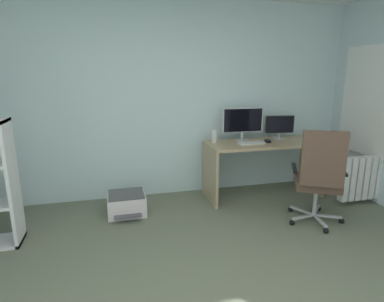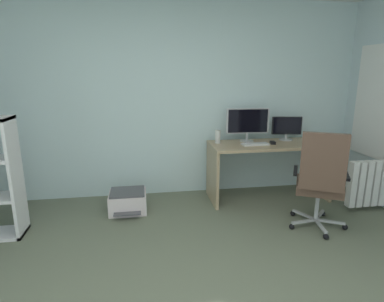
{
  "view_description": "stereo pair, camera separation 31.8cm",
  "coord_description": "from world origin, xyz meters",
  "px_view_note": "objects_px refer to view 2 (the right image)",
  "views": [
    {
      "loc": [
        -0.6,
        -1.63,
        1.64
      ],
      "look_at": [
        0.27,
        1.8,
        0.77
      ],
      "focal_mm": 29.5,
      "sensor_mm": 36.0,
      "label": 1
    },
    {
      "loc": [
        -0.29,
        -1.69,
        1.64
      ],
      "look_at": [
        0.27,
        1.8,
        0.77
      ],
      "focal_mm": 29.5,
      "sensor_mm": 36.0,
      "label": 2
    }
  ],
  "objects_px": {
    "monitor_main": "(248,122)",
    "printer": "(128,201)",
    "computer_mouse": "(273,143)",
    "desk": "(269,158)",
    "monitor_secondary": "(287,127)",
    "desktop_speaker": "(218,137)",
    "keyboard": "(255,144)",
    "office_chair": "(320,179)",
    "radiator": "(381,183)"
  },
  "relations": [
    {
      "from": "monitor_main",
      "to": "printer",
      "type": "distance_m",
      "value": 1.84
    },
    {
      "from": "computer_mouse",
      "to": "monitor_main",
      "type": "bearing_deg",
      "value": 153.21
    },
    {
      "from": "desk",
      "to": "computer_mouse",
      "type": "bearing_deg",
      "value": -61.2
    },
    {
      "from": "monitor_secondary",
      "to": "desktop_speaker",
      "type": "relative_size",
      "value": 2.34
    },
    {
      "from": "desk",
      "to": "monitor_main",
      "type": "height_order",
      "value": "monitor_main"
    },
    {
      "from": "keyboard",
      "to": "office_chair",
      "type": "relative_size",
      "value": 0.31
    },
    {
      "from": "radiator",
      "to": "monitor_main",
      "type": "bearing_deg",
      "value": 153.6
    },
    {
      "from": "printer",
      "to": "radiator",
      "type": "bearing_deg",
      "value": -7.98
    },
    {
      "from": "monitor_secondary",
      "to": "printer",
      "type": "relative_size",
      "value": 0.84
    },
    {
      "from": "keyboard",
      "to": "desktop_speaker",
      "type": "bearing_deg",
      "value": 155.07
    },
    {
      "from": "monitor_main",
      "to": "monitor_secondary",
      "type": "distance_m",
      "value": 0.56
    },
    {
      "from": "office_chair",
      "to": "keyboard",
      "type": "bearing_deg",
      "value": 113.68
    },
    {
      "from": "printer",
      "to": "monitor_secondary",
      "type": "bearing_deg",
      "value": 8.12
    },
    {
      "from": "desk",
      "to": "computer_mouse",
      "type": "height_order",
      "value": "computer_mouse"
    },
    {
      "from": "desk",
      "to": "keyboard",
      "type": "height_order",
      "value": "keyboard"
    },
    {
      "from": "desktop_speaker",
      "to": "radiator",
      "type": "height_order",
      "value": "desktop_speaker"
    },
    {
      "from": "monitor_main",
      "to": "radiator",
      "type": "distance_m",
      "value": 1.78
    },
    {
      "from": "monitor_main",
      "to": "keyboard",
      "type": "relative_size",
      "value": 1.68
    },
    {
      "from": "monitor_main",
      "to": "office_chair",
      "type": "distance_m",
      "value": 1.27
    },
    {
      "from": "monitor_main",
      "to": "keyboard",
      "type": "distance_m",
      "value": 0.34
    },
    {
      "from": "monitor_main",
      "to": "monitor_secondary",
      "type": "bearing_deg",
      "value": 0.02
    },
    {
      "from": "desktop_speaker",
      "to": "keyboard",
      "type": "bearing_deg",
      "value": -21.55
    },
    {
      "from": "desk",
      "to": "radiator",
      "type": "relative_size",
      "value": 1.79
    },
    {
      "from": "desk",
      "to": "monitor_main",
      "type": "xyz_separation_m",
      "value": [
        -0.26,
        0.16,
        0.46
      ]
    },
    {
      "from": "printer",
      "to": "desktop_speaker",
      "type": "bearing_deg",
      "value": 12.39
    },
    {
      "from": "monitor_secondary",
      "to": "computer_mouse",
      "type": "height_order",
      "value": "monitor_secondary"
    },
    {
      "from": "monitor_main",
      "to": "desktop_speaker",
      "type": "height_order",
      "value": "monitor_main"
    },
    {
      "from": "monitor_secondary",
      "to": "desktop_speaker",
      "type": "distance_m",
      "value": 0.97
    },
    {
      "from": "radiator",
      "to": "desktop_speaker",
      "type": "bearing_deg",
      "value": 160.05
    },
    {
      "from": "monitor_main",
      "to": "printer",
      "type": "xyz_separation_m",
      "value": [
        -1.58,
        -0.3,
        -0.89
      ]
    },
    {
      "from": "monitor_secondary",
      "to": "printer",
      "type": "height_order",
      "value": "monitor_secondary"
    },
    {
      "from": "desktop_speaker",
      "to": "printer",
      "type": "bearing_deg",
      "value": -167.61
    },
    {
      "from": "desk",
      "to": "monitor_main",
      "type": "distance_m",
      "value": 0.55
    },
    {
      "from": "desk",
      "to": "printer",
      "type": "xyz_separation_m",
      "value": [
        -1.84,
        -0.14,
        -0.43
      ]
    },
    {
      "from": "keyboard",
      "to": "office_chair",
      "type": "height_order",
      "value": "office_chair"
    },
    {
      "from": "desk",
      "to": "monitor_secondary",
      "type": "bearing_deg",
      "value": 28.37
    },
    {
      "from": "computer_mouse",
      "to": "office_chair",
      "type": "distance_m",
      "value": 0.94
    },
    {
      "from": "radiator",
      "to": "keyboard",
      "type": "bearing_deg",
      "value": 160.55
    },
    {
      "from": "desk",
      "to": "printer",
      "type": "distance_m",
      "value": 1.89
    },
    {
      "from": "keyboard",
      "to": "computer_mouse",
      "type": "bearing_deg",
      "value": 1.22
    },
    {
      "from": "office_chair",
      "to": "monitor_main",
      "type": "bearing_deg",
      "value": 110.9
    },
    {
      "from": "desk",
      "to": "office_chair",
      "type": "height_order",
      "value": "office_chair"
    },
    {
      "from": "office_chair",
      "to": "radiator",
      "type": "xyz_separation_m",
      "value": [
        1.05,
        0.38,
        -0.23
      ]
    },
    {
      "from": "radiator",
      "to": "monitor_secondary",
      "type": "bearing_deg",
      "value": 141.51
    },
    {
      "from": "computer_mouse",
      "to": "office_chair",
      "type": "relative_size",
      "value": 0.09
    },
    {
      "from": "computer_mouse",
      "to": "radiator",
      "type": "distance_m",
      "value": 1.38
    },
    {
      "from": "office_chair",
      "to": "printer",
      "type": "relative_size",
      "value": 2.3
    },
    {
      "from": "computer_mouse",
      "to": "radiator",
      "type": "relative_size",
      "value": 0.12
    },
    {
      "from": "desktop_speaker",
      "to": "radiator",
      "type": "relative_size",
      "value": 0.2
    },
    {
      "from": "desktop_speaker",
      "to": "printer",
      "type": "relative_size",
      "value": 0.36
    }
  ]
}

